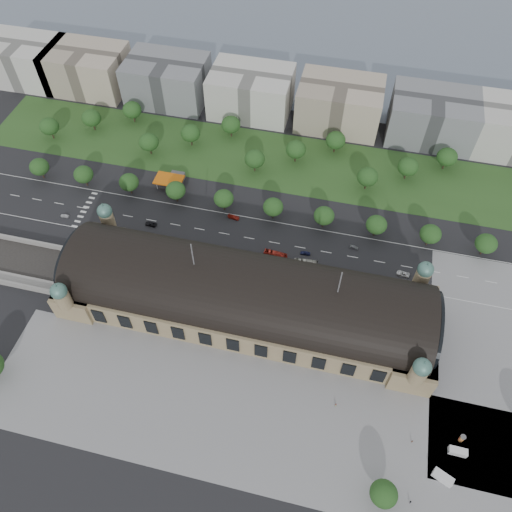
% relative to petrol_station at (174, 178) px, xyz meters
% --- Properties ---
extents(ground, '(900.00, 900.00, 0.00)m').
position_rel_petrol_station_xyz_m(ground, '(53.91, -65.28, -2.95)').
color(ground, black).
rests_on(ground, ground).
extents(station, '(150.00, 48.40, 44.30)m').
position_rel_petrol_station_xyz_m(station, '(53.91, -65.28, 7.33)').
color(station, '#92845A').
rests_on(station, ground).
extents(track_cutting, '(70.00, 24.00, 3.10)m').
position_rel_petrol_station_xyz_m(track_cutting, '(-56.09, -67.49, -2.25)').
color(track_cutting, black).
rests_on(track_cutting, ground).
extents(plaza_south, '(190.00, 48.00, 0.12)m').
position_rel_petrol_station_xyz_m(plaza_south, '(63.91, -109.28, -2.95)').
color(plaza_south, gray).
rests_on(plaza_south, ground).
extents(plaza_east, '(56.00, 100.00, 0.12)m').
position_rel_petrol_station_xyz_m(plaza_east, '(156.91, -65.28, -2.95)').
color(plaza_east, gray).
rests_on(plaza_east, ground).
extents(road_slab, '(260.00, 26.00, 0.10)m').
position_rel_petrol_station_xyz_m(road_slab, '(33.91, -27.28, -2.95)').
color(road_slab, black).
rests_on(road_slab, ground).
extents(grass_belt, '(300.00, 45.00, 0.10)m').
position_rel_petrol_station_xyz_m(grass_belt, '(38.91, 27.72, -2.95)').
color(grass_belt, '#2C5220').
rests_on(grass_belt, ground).
extents(petrol_station, '(14.00, 13.00, 5.05)m').
position_rel_petrol_station_xyz_m(petrol_station, '(0.00, 0.00, 0.00)').
color(petrol_station, '#D1600C').
rests_on(petrol_station, ground).
extents(office_0, '(45.00, 32.00, 24.00)m').
position_rel_petrol_station_xyz_m(office_0, '(-116.09, 67.72, 9.05)').
color(office_0, beige).
rests_on(office_0, ground).
extents(office_1, '(45.00, 32.00, 24.00)m').
position_rel_petrol_station_xyz_m(office_1, '(-76.09, 67.72, 9.05)').
color(office_1, '#BAA892').
rests_on(office_1, ground).
extents(office_2, '(45.00, 32.00, 24.00)m').
position_rel_petrol_station_xyz_m(office_2, '(-26.09, 67.72, 9.05)').
color(office_2, gray).
rests_on(office_2, ground).
extents(office_3, '(45.00, 32.00, 24.00)m').
position_rel_petrol_station_xyz_m(office_3, '(23.91, 67.72, 9.05)').
color(office_3, beige).
rests_on(office_3, ground).
extents(office_4, '(45.00, 32.00, 24.00)m').
position_rel_petrol_station_xyz_m(office_4, '(73.91, 67.72, 9.05)').
color(office_4, '#BAA892').
rests_on(office_4, ground).
extents(office_5, '(45.00, 32.00, 24.00)m').
position_rel_petrol_station_xyz_m(office_5, '(123.91, 67.72, 9.05)').
color(office_5, gray).
rests_on(office_5, ground).
extents(tree_row_0, '(9.60, 9.60, 11.52)m').
position_rel_petrol_station_xyz_m(tree_row_0, '(-66.09, -12.28, 4.48)').
color(tree_row_0, '#2D2116').
rests_on(tree_row_0, ground).
extents(tree_row_1, '(9.60, 9.60, 11.52)m').
position_rel_petrol_station_xyz_m(tree_row_1, '(-42.09, -12.28, 4.48)').
color(tree_row_1, '#2D2116').
rests_on(tree_row_1, ground).
extents(tree_row_2, '(9.60, 9.60, 11.52)m').
position_rel_petrol_station_xyz_m(tree_row_2, '(-18.09, -12.28, 4.48)').
color(tree_row_2, '#2D2116').
rests_on(tree_row_2, ground).
extents(tree_row_3, '(9.60, 9.60, 11.52)m').
position_rel_petrol_station_xyz_m(tree_row_3, '(5.91, -12.28, 4.48)').
color(tree_row_3, '#2D2116').
rests_on(tree_row_3, ground).
extents(tree_row_4, '(9.60, 9.60, 11.52)m').
position_rel_petrol_station_xyz_m(tree_row_4, '(29.91, -12.28, 4.48)').
color(tree_row_4, '#2D2116').
rests_on(tree_row_4, ground).
extents(tree_row_5, '(9.60, 9.60, 11.52)m').
position_rel_petrol_station_xyz_m(tree_row_5, '(53.91, -12.28, 4.48)').
color(tree_row_5, '#2D2116').
rests_on(tree_row_5, ground).
extents(tree_row_6, '(9.60, 9.60, 11.52)m').
position_rel_petrol_station_xyz_m(tree_row_6, '(77.91, -12.28, 4.48)').
color(tree_row_6, '#2D2116').
rests_on(tree_row_6, ground).
extents(tree_row_7, '(9.60, 9.60, 11.52)m').
position_rel_petrol_station_xyz_m(tree_row_7, '(101.91, -12.28, 4.48)').
color(tree_row_7, '#2D2116').
rests_on(tree_row_7, ground).
extents(tree_row_8, '(9.60, 9.60, 11.52)m').
position_rel_petrol_station_xyz_m(tree_row_8, '(125.91, -12.28, 4.48)').
color(tree_row_8, '#2D2116').
rests_on(tree_row_8, ground).
extents(tree_row_9, '(9.60, 9.60, 11.52)m').
position_rel_petrol_station_xyz_m(tree_row_9, '(149.91, -12.28, 4.48)').
color(tree_row_9, '#2D2116').
rests_on(tree_row_9, ground).
extents(tree_belt_0, '(10.40, 10.40, 12.48)m').
position_rel_petrol_station_xyz_m(tree_belt_0, '(-76.09, 17.72, 5.10)').
color(tree_belt_0, '#2D2116').
rests_on(tree_belt_0, ground).
extents(tree_belt_1, '(10.40, 10.40, 12.48)m').
position_rel_petrol_station_xyz_m(tree_belt_1, '(-57.09, 29.72, 5.10)').
color(tree_belt_1, '#2D2116').
rests_on(tree_belt_1, ground).
extents(tree_belt_2, '(10.40, 10.40, 12.48)m').
position_rel_petrol_station_xyz_m(tree_belt_2, '(-38.09, 41.72, 5.10)').
color(tree_belt_2, '#2D2116').
rests_on(tree_belt_2, ground).
extents(tree_belt_3, '(10.40, 10.40, 12.48)m').
position_rel_petrol_station_xyz_m(tree_belt_3, '(-19.09, 17.72, 5.10)').
color(tree_belt_3, '#2D2116').
rests_on(tree_belt_3, ground).
extents(tree_belt_4, '(10.40, 10.40, 12.48)m').
position_rel_petrol_station_xyz_m(tree_belt_4, '(-0.09, 29.72, 5.10)').
color(tree_belt_4, '#2D2116').
rests_on(tree_belt_4, ground).
extents(tree_belt_5, '(10.40, 10.40, 12.48)m').
position_rel_petrol_station_xyz_m(tree_belt_5, '(18.91, 41.72, 5.10)').
color(tree_belt_5, '#2D2116').
rests_on(tree_belt_5, ground).
extents(tree_belt_6, '(10.40, 10.40, 12.48)m').
position_rel_petrol_station_xyz_m(tree_belt_6, '(37.91, 17.72, 5.10)').
color(tree_belt_6, '#2D2116').
rests_on(tree_belt_6, ground).
extents(tree_belt_7, '(10.40, 10.40, 12.48)m').
position_rel_petrol_station_xyz_m(tree_belt_7, '(56.91, 29.72, 5.10)').
color(tree_belt_7, '#2D2116').
rests_on(tree_belt_7, ground).
extents(tree_belt_8, '(10.40, 10.40, 12.48)m').
position_rel_petrol_station_xyz_m(tree_belt_8, '(75.91, 41.72, 5.10)').
color(tree_belt_8, '#2D2116').
rests_on(tree_belt_8, ground).
extents(tree_belt_9, '(10.40, 10.40, 12.48)m').
position_rel_petrol_station_xyz_m(tree_belt_9, '(94.91, 17.72, 5.10)').
color(tree_belt_9, '#2D2116').
rests_on(tree_belt_9, ground).
extents(tree_belt_10, '(10.40, 10.40, 12.48)m').
position_rel_petrol_station_xyz_m(tree_belt_10, '(113.91, 29.72, 5.10)').
color(tree_belt_10, '#2D2116').
rests_on(tree_belt_10, ground).
extents(tree_belt_11, '(10.40, 10.40, 12.48)m').
position_rel_petrol_station_xyz_m(tree_belt_11, '(132.91, 41.72, 5.10)').
color(tree_belt_11, '#2D2116').
rests_on(tree_belt_11, ground).
extents(tree_plaza_s, '(9.00, 9.00, 10.64)m').
position_rel_petrol_station_xyz_m(tree_plaza_s, '(113.91, -125.28, 3.86)').
color(tree_plaza_s, '#2D2116').
rests_on(tree_plaza_s, ground).
extents(traffic_car_0, '(4.16, 1.83, 1.39)m').
position_rel_petrol_station_xyz_m(traffic_car_0, '(-43.28, -34.58, -2.25)').
color(traffic_car_0, silver).
rests_on(traffic_car_0, ground).
extents(traffic_car_1, '(4.77, 2.02, 1.53)m').
position_rel_petrol_station_xyz_m(traffic_car_1, '(-24.59, -28.09, -2.18)').
color(traffic_car_1, gray).
rests_on(traffic_car_1, ground).
extents(traffic_car_2, '(5.52, 2.68, 1.51)m').
position_rel_petrol_station_xyz_m(traffic_car_2, '(-1.24, -30.11, -2.19)').
color(traffic_car_2, black).
rests_on(traffic_car_2, ground).
extents(traffic_car_3, '(5.90, 3.04, 1.64)m').
position_rel_petrol_station_xyz_m(traffic_car_3, '(35.80, -16.90, -2.13)').
color(traffic_car_3, maroon).
rests_on(traffic_car_3, ground).
extents(traffic_car_4, '(4.52, 1.98, 1.52)m').
position_rel_petrol_station_xyz_m(traffic_car_4, '(72.82, -30.54, -2.19)').
color(traffic_car_4, '#1A1E49').
rests_on(traffic_car_4, ground).
extents(traffic_car_5, '(3.98, 1.75, 1.27)m').
position_rel_petrol_station_xyz_m(traffic_car_5, '(93.81, -22.10, -2.31)').
color(traffic_car_5, '#525459').
rests_on(traffic_car_5, ground).
extents(traffic_car_6, '(5.81, 3.20, 1.54)m').
position_rel_petrol_station_xyz_m(traffic_car_6, '(116.39, -32.07, -2.18)').
color(traffic_car_6, white).
rests_on(traffic_car_6, ground).
extents(parked_car_0, '(4.30, 3.30, 1.36)m').
position_rel_petrol_station_xyz_m(parked_car_0, '(-26.09, -44.28, -2.27)').
color(parked_car_0, black).
rests_on(parked_car_0, ground).
extents(parked_car_1, '(5.15, 4.33, 1.31)m').
position_rel_petrol_station_xyz_m(parked_car_1, '(-19.32, -44.28, -2.29)').
color(parked_car_1, '#972F13').
rests_on(parked_car_1, ground).
extents(parked_car_2, '(5.48, 3.83, 1.47)m').
position_rel_petrol_station_xyz_m(parked_car_2, '(3.38, -41.66, -2.21)').
color(parked_car_2, '#172242').
rests_on(parked_car_2, ground).
extents(parked_car_3, '(4.89, 4.24, 1.59)m').
position_rel_petrol_station_xyz_m(parked_car_3, '(-1.59, -44.28, -2.15)').
color(parked_car_3, '#5A5D62').
rests_on(parked_car_3, ground).
extents(parked_car_4, '(4.53, 3.97, 1.48)m').
position_rel_petrol_station_xyz_m(parked_car_4, '(20.49, -44.28, -2.21)').
color(parked_car_4, silver).
rests_on(parked_car_4, ground).
extents(parked_car_5, '(6.50, 4.98, 1.64)m').
position_rel_petrol_station_xyz_m(parked_car_5, '(24.65, -41.76, -2.13)').
color(parked_car_5, gray).
rests_on(parked_car_5, ground).
extents(parked_car_6, '(5.87, 4.32, 1.58)m').
position_rel_petrol_station_xyz_m(parked_car_6, '(21.05, -40.28, -2.16)').
color(parked_car_6, black).
rests_on(parked_car_6, ground).
extents(bus_west, '(10.74, 3.32, 2.94)m').
position_rel_petrol_station_xyz_m(bus_west, '(59.95, -35.10, -1.48)').
color(bus_west, red).
rests_on(bus_west, ground).
extents(bus_mid, '(10.97, 3.12, 3.02)m').
position_rel_petrol_station_xyz_m(bus_mid, '(79.19, -38.28, -1.44)').
color(bus_mid, silver).
rests_on(bus_mid, ground).
extents(bus_east, '(11.08, 3.55, 3.03)m').
position_rel_petrol_station_xyz_m(bus_east, '(74.11, -36.63, -1.43)').
color(bus_east, beige).
rests_on(bus_east, ground).
extents(van_east, '(6.20, 2.54, 2.67)m').
position_rel_petrol_station_xyz_m(van_east, '(138.24, -104.48, -1.67)').
color(van_east, white).
rests_on(van_east, ground).
extents(van_south, '(7.36, 5.26, 2.96)m').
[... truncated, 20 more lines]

